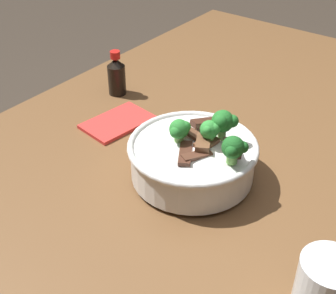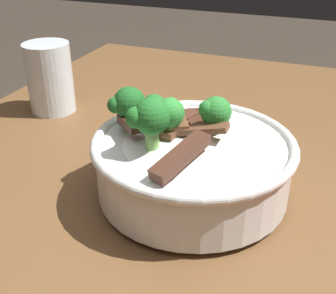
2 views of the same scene
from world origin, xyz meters
The scene contains 2 objects.
rice_bowl centered at (0.13, 0.03, 0.82)m, with size 0.24×0.24×0.14m.
drinking_glass centered at (0.29, 0.34, 0.81)m, with size 0.08×0.08×0.12m.
Camera 2 is at (-0.29, -0.11, 1.07)m, focal length 45.94 mm.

